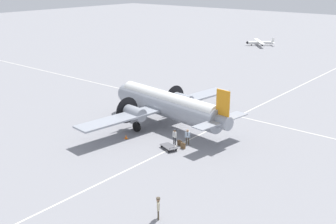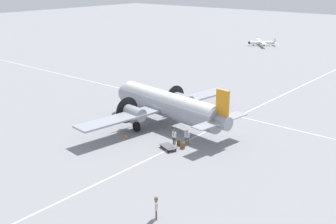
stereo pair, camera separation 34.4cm
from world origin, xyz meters
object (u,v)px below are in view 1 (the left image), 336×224
ramp_agent (175,135)px  light_aircraft_distant (260,42)px  crew_foreground (158,206)px  suitcase_near_door (183,146)px  baggage_cart (169,147)px  airliner_main (165,104)px  suitcase_upright_spare (180,143)px  traffic_cone (126,137)px  passenger_boarding (188,135)px

ramp_agent → light_aircraft_distant: 65.84m
crew_foreground → ramp_agent: bearing=171.5°
suitcase_near_door → baggage_cart: suitcase_near_door is taller
ramp_agent → baggage_cart: ramp_agent is taller
crew_foreground → airliner_main: bearing=176.0°
suitcase_near_door → suitcase_upright_spare: (-0.73, 0.39, -0.02)m
suitcase_near_door → suitcase_upright_spare: bearing=151.6°
suitcase_near_door → light_aircraft_distant: bearing=111.2°
airliner_main → suitcase_upright_spare: (5.03, -3.78, -2.27)m
suitcase_upright_spare → ramp_agent: bearing=-170.4°
suitcase_near_door → ramp_agent: bearing=167.4°
crew_foreground → baggage_cart: crew_foreground is taller
baggage_cart → traffic_cone: 5.34m
suitcase_near_door → traffic_cone: 6.52m
light_aircraft_distant → crew_foreground: bearing=73.6°
crew_foreground → suitcase_near_door: crew_foreground is taller
crew_foreground → traffic_cone: bearing=-169.2°
passenger_boarding → ramp_agent: (-1.01, -0.84, 0.04)m
crew_foreground → traffic_cone: size_ratio=3.70×
baggage_cart → traffic_cone: size_ratio=4.63×
airliner_main → suitcase_upright_spare: 6.69m
crew_foreground → suitcase_near_door: (-6.38, 11.23, -0.78)m
passenger_boarding → crew_foreground: bearing=80.6°
crew_foreground → suitcase_near_door: size_ratio=2.77×
airliner_main → suitcase_near_door: (5.76, -4.17, -2.25)m
airliner_main → suitcase_upright_spare: bearing=150.4°
crew_foreground → light_aircraft_distant: bearing=160.3°
ramp_agent → suitcase_near_door: bearing=176.2°
airliner_main → light_aircraft_distant: (-18.34, 57.89, -1.76)m
crew_foreground → ramp_agent: (-7.69, 11.52, -0.03)m
suitcase_upright_spare → baggage_cart: (-0.26, -1.42, 0.01)m
airliner_main → suitcase_near_door: airliner_main is taller
airliner_main → suitcase_upright_spare: size_ratio=38.72×
suitcase_upright_spare → baggage_cart: bearing=-100.4°
suitcase_near_door → traffic_cone: suitcase_near_door is taller
ramp_agent → light_aircraft_distant: size_ratio=0.22×
ramp_agent → light_aircraft_distant: (-22.79, 61.77, -0.27)m
passenger_boarding → light_aircraft_distant: 65.42m
crew_foreground → traffic_cone: (-12.67, 9.51, -0.86)m
crew_foreground → suitcase_upright_spare: 13.65m
crew_foreground → suitcase_upright_spare: crew_foreground is taller
baggage_cart → ramp_agent: bearing=-56.6°
ramp_agent → baggage_cart: bearing=112.4°
airliner_main → traffic_cone: airliner_main is taller
traffic_cone → crew_foreground: bearing=-36.9°
ramp_agent → suitcase_near_door: 1.54m
suitcase_near_door → baggage_cart: 1.43m
suitcase_upright_spare → traffic_cone: size_ratio=1.23×
airliner_main → crew_foreground: airliner_main is taller
ramp_agent → traffic_cone: size_ratio=3.59×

